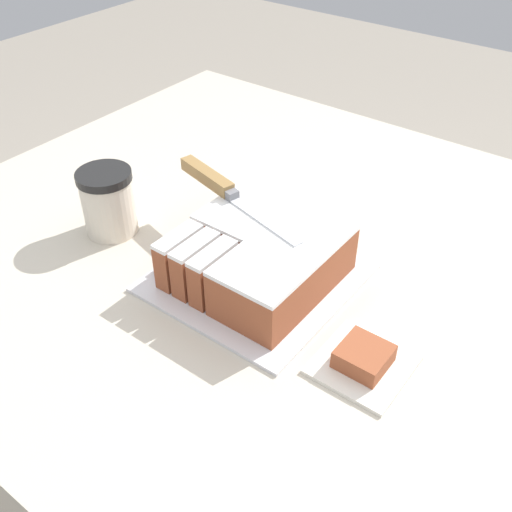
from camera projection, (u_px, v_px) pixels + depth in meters
The scene contains 7 objects.
countertop at pixel (298, 430), 1.28m from camera, with size 1.40×1.10×0.92m.
cake_board at pixel (256, 278), 0.96m from camera, with size 0.29×0.29×0.01m.
cake at pixel (259, 256), 0.93m from camera, with size 0.23×0.23×0.08m.
knife at pixel (215, 182), 1.01m from camera, with size 0.29×0.09×0.02m.
coffee_cup at pixel (108, 202), 1.03m from camera, with size 0.09×0.09×0.12m.
paper_napkin at pixel (362, 365), 0.81m from camera, with size 0.12×0.12×0.01m.
brownie at pixel (364, 356), 0.80m from camera, with size 0.07×0.07×0.03m.
Camera 1 is at (0.40, -0.67, 1.54)m, focal length 42.00 mm.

